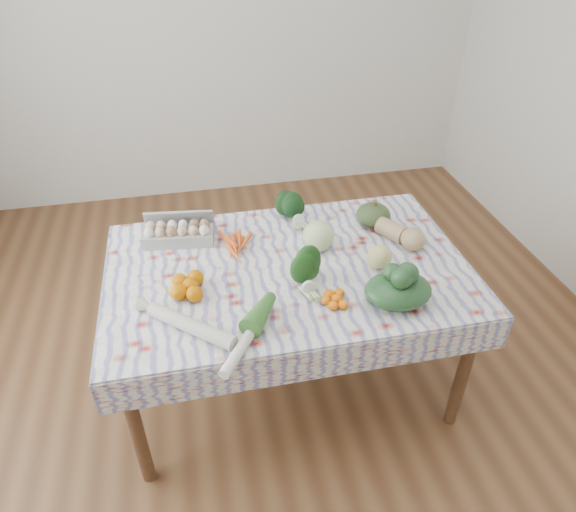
# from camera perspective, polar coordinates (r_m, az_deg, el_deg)

# --- Properties ---
(ground) EXTENTS (4.50, 4.50, 0.00)m
(ground) POSITION_cam_1_polar(r_m,az_deg,el_deg) (2.89, -0.00, -13.30)
(ground) COLOR brown
(ground) RESTS_ON ground
(wall_back) EXTENTS (4.00, 0.04, 2.80)m
(wall_back) POSITION_cam_1_polar(r_m,az_deg,el_deg) (4.20, -7.07, 24.76)
(wall_back) COLOR silver
(wall_back) RESTS_ON ground
(dining_table) EXTENTS (1.60, 1.00, 0.75)m
(dining_table) POSITION_cam_1_polar(r_m,az_deg,el_deg) (2.42, -0.00, -2.72)
(dining_table) COLOR brown
(dining_table) RESTS_ON ground
(tablecloth) EXTENTS (1.66, 1.06, 0.01)m
(tablecloth) POSITION_cam_1_polar(r_m,az_deg,el_deg) (2.37, -0.00, -1.25)
(tablecloth) COLOR silver
(tablecloth) RESTS_ON dining_table
(egg_carton) EXTENTS (0.36, 0.18, 0.09)m
(egg_carton) POSITION_cam_1_polar(r_m,az_deg,el_deg) (2.56, -12.13, 2.36)
(egg_carton) COLOR #989894
(egg_carton) RESTS_ON tablecloth
(carrot_bunch) EXTENTS (0.22, 0.20, 0.04)m
(carrot_bunch) POSITION_cam_1_polar(r_m,az_deg,el_deg) (2.47, -5.55, 0.90)
(carrot_bunch) COLOR orange
(carrot_bunch) RESTS_ON tablecloth
(kale_bunch) EXTENTS (0.16, 0.15, 0.14)m
(kale_bunch) POSITION_cam_1_polar(r_m,az_deg,el_deg) (2.66, 0.93, 5.16)
(kale_bunch) COLOR #133514
(kale_bunch) RESTS_ON tablecloth
(kabocha_squash) EXTENTS (0.23, 0.23, 0.11)m
(kabocha_squash) POSITION_cam_1_polar(r_m,az_deg,el_deg) (2.67, 9.46, 4.54)
(kabocha_squash) COLOR #384C25
(kabocha_squash) RESTS_ON tablecloth
(cabbage) EXTENTS (0.20, 0.20, 0.15)m
(cabbage) POSITION_cam_1_polar(r_m,az_deg,el_deg) (2.44, 3.39, 2.23)
(cabbage) COLOR #C4DA8D
(cabbage) RESTS_ON tablecloth
(butternut_squash) EXTENTS (0.23, 0.28, 0.12)m
(butternut_squash) POSITION_cam_1_polar(r_m,az_deg,el_deg) (2.56, 12.51, 2.57)
(butternut_squash) COLOR tan
(butternut_squash) RESTS_ON tablecloth
(orange_cluster) EXTENTS (0.25, 0.25, 0.08)m
(orange_cluster) POSITION_cam_1_polar(r_m,az_deg,el_deg) (2.24, -10.76, -3.25)
(orange_cluster) COLOR #D46D00
(orange_cluster) RESTS_ON tablecloth
(broccoli) EXTENTS (0.16, 0.16, 0.11)m
(broccoli) POSITION_cam_1_polar(r_m,az_deg,el_deg) (2.21, 1.98, -2.33)
(broccoli) COLOR #184314
(broccoli) RESTS_ON tablecloth
(mandarin_cluster) EXTENTS (0.16, 0.16, 0.05)m
(mandarin_cluster) POSITION_cam_1_polar(r_m,az_deg,el_deg) (2.16, 5.38, -4.73)
(mandarin_cluster) COLOR orange
(mandarin_cluster) RESTS_ON tablecloth
(grapefruit) EXTENTS (0.12, 0.12, 0.11)m
(grapefruit) POSITION_cam_1_polar(r_m,az_deg,el_deg) (2.37, 10.11, -0.09)
(grapefruit) COLOR #D6CA75
(grapefruit) RESTS_ON tablecloth
(spinach_bag) EXTENTS (0.35, 0.32, 0.13)m
(spinach_bag) POSITION_cam_1_polar(r_m,az_deg,el_deg) (2.18, 12.13, -3.76)
(spinach_bag) COLOR #19371A
(spinach_bag) RESTS_ON tablecloth
(daikon) EXTENTS (0.36, 0.33, 0.06)m
(daikon) POSITION_cam_1_polar(r_m,az_deg,el_deg) (2.06, -10.72, -7.63)
(daikon) COLOR beige
(daikon) RESTS_ON tablecloth
(leek) EXTENTS (0.27, 0.38, 0.05)m
(leek) POSITION_cam_1_polar(r_m,az_deg,el_deg) (2.00, -4.39, -8.82)
(leek) COLOR white
(leek) RESTS_ON tablecloth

